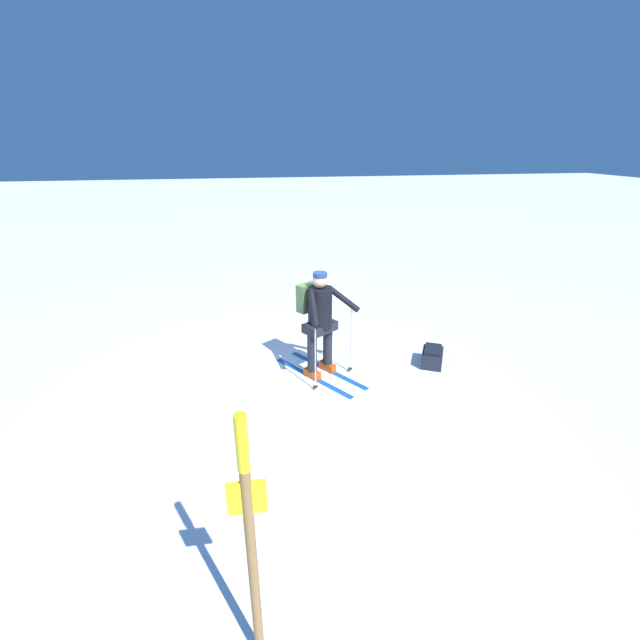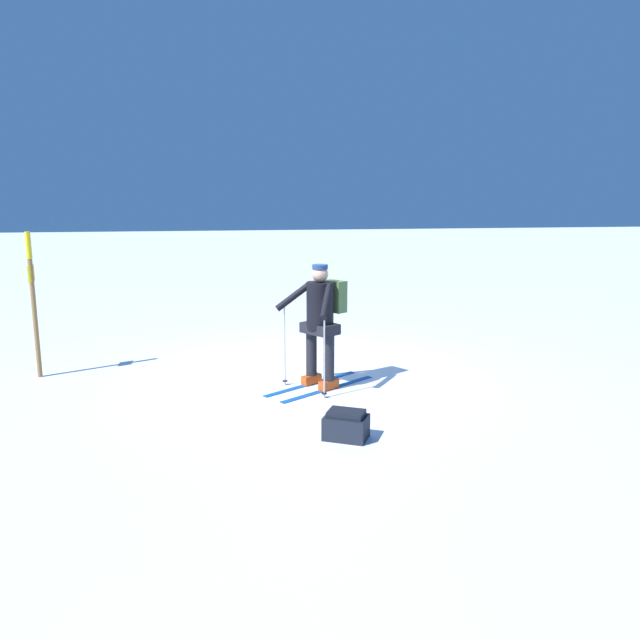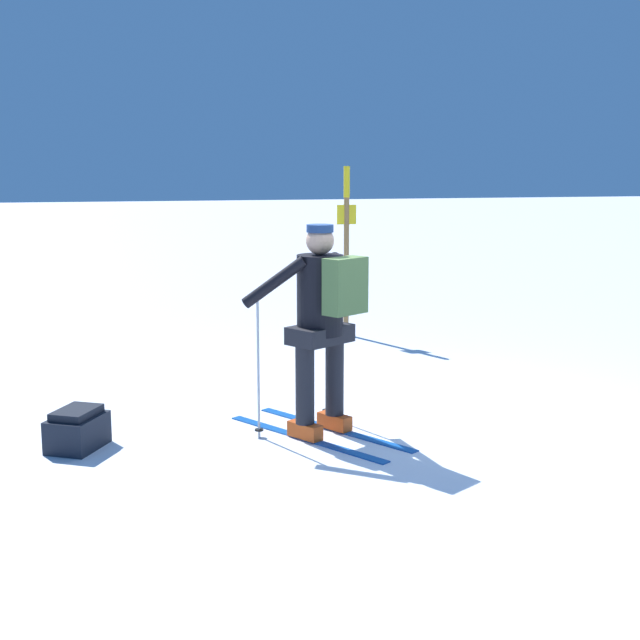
# 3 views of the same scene
# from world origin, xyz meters

# --- Properties ---
(ground_plane) EXTENTS (80.00, 80.00, 0.00)m
(ground_plane) POSITION_xyz_m (0.00, 0.00, 0.00)
(ground_plane) COLOR white
(skier) EXTENTS (1.64, 1.30, 1.69)m
(skier) POSITION_xyz_m (0.07, -0.63, 0.99)
(skier) COLOR #144C9E
(skier) RESTS_ON ground_plane
(dropped_backpack) EXTENTS (0.56, 0.51, 0.31)m
(dropped_backpack) POSITION_xyz_m (-0.00, -2.54, 0.15)
(dropped_backpack) COLOR black
(dropped_backpack) RESTS_ON ground_plane
(trail_marker) EXTENTS (0.08, 0.24, 2.10)m
(trail_marker) POSITION_xyz_m (-3.89, 0.55, 1.25)
(trail_marker) COLOR olive
(trail_marker) RESTS_ON ground_plane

